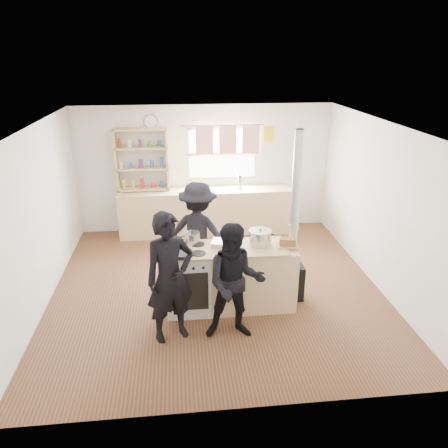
{
  "coord_description": "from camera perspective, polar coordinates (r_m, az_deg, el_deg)",
  "views": [
    {
      "loc": [
        -0.53,
        -5.94,
        3.45
      ],
      "look_at": [
        0.11,
        -0.1,
        1.1
      ],
      "focal_mm": 35.0,
      "sensor_mm": 36.0,
      "label": 1
    }
  ],
  "objects": [
    {
      "name": "stockpot_stove",
      "position": [
        6.11,
        -4.18,
        -1.82
      ],
      "size": [
        0.22,
        0.22,
        0.18
      ],
      "color": "#B3B3B6",
      "rests_on": "cooking_island"
    },
    {
      "name": "person_near_right",
      "position": [
        5.45,
        1.47,
        -7.66
      ],
      "size": [
        0.79,
        0.64,
        1.55
      ],
      "primitive_type": "imported",
      "rotation": [
        0.0,
        0.0,
        -0.07
      ],
      "color": "black",
      "rests_on": "ground"
    },
    {
      "name": "flue_heater",
      "position": [
        6.42,
        8.82,
        -4.41
      ],
      "size": [
        0.35,
        0.35,
        2.5
      ],
      "color": "black",
      "rests_on": "ground"
    },
    {
      "name": "person_near_left",
      "position": [
        5.43,
        -7.09,
        -7.0
      ],
      "size": [
        0.73,
        0.61,
        1.7
      ],
      "primitive_type": "imported",
      "rotation": [
        0.0,
        0.0,
        0.39
      ],
      "color": "black",
      "rests_on": "ground"
    },
    {
      "name": "cooking_island",
      "position": [
        6.2,
        0.82,
        -6.97
      ],
      "size": [
        1.97,
        0.64,
        0.93
      ],
      "color": "white",
      "rests_on": "ground"
    },
    {
      "name": "thermos",
      "position": [
        8.6,
        2.12,
        5.46
      ],
      "size": [
        0.1,
        0.1,
        0.27
      ],
      "primitive_type": "cylinder",
      "color": "silver",
      "rests_on": "back_counter"
    },
    {
      "name": "skillet_greens",
      "position": [
        5.78,
        -5.59,
        -3.84
      ],
      "size": [
        0.43,
        0.43,
        0.05
      ],
      "color": "black",
      "rests_on": "cooking_island"
    },
    {
      "name": "shelving_unit",
      "position": [
        8.53,
        -10.67,
        8.3
      ],
      "size": [
        1.0,
        0.28,
        1.2
      ],
      "color": "tan",
      "rests_on": "back_counter"
    },
    {
      "name": "person_far",
      "position": [
        6.78,
        -3.36,
        -1.16
      ],
      "size": [
        1.19,
        0.93,
        1.62
      ],
      "primitive_type": "imported",
      "rotation": [
        0.0,
        0.0,
        2.79
      ],
      "color": "black",
      "rests_on": "ground"
    },
    {
      "name": "stockpot_counter",
      "position": [
        6.06,
        4.73,
        -1.75
      ],
      "size": [
        0.32,
        0.32,
        0.23
      ],
      "color": "#BABABD",
      "rests_on": "cooking_island"
    },
    {
      "name": "ground",
      "position": [
        6.9,
        -0.97,
        -8.28
      ],
      "size": [
        5.0,
        5.0,
        0.01
      ],
      "primitive_type": "cube",
      "color": "brown",
      "rests_on": "ground"
    },
    {
      "name": "roast_tray",
      "position": [
        6.02,
        0.24,
        -2.54
      ],
      "size": [
        0.43,
        0.33,
        0.07
      ],
      "color": "silver",
      "rests_on": "cooking_island"
    },
    {
      "name": "bread_board",
      "position": [
        6.07,
        8.29,
        -2.47
      ],
      "size": [
        0.31,
        0.25,
        0.12
      ],
      "color": "tan",
      "rests_on": "cooking_island"
    },
    {
      "name": "back_counter",
      "position": [
        8.71,
        -2.35,
        1.64
      ],
      "size": [
        3.4,
        0.55,
        0.9
      ],
      "primitive_type": "cube",
      "color": "#D2B37E",
      "rests_on": "ground"
    }
  ]
}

